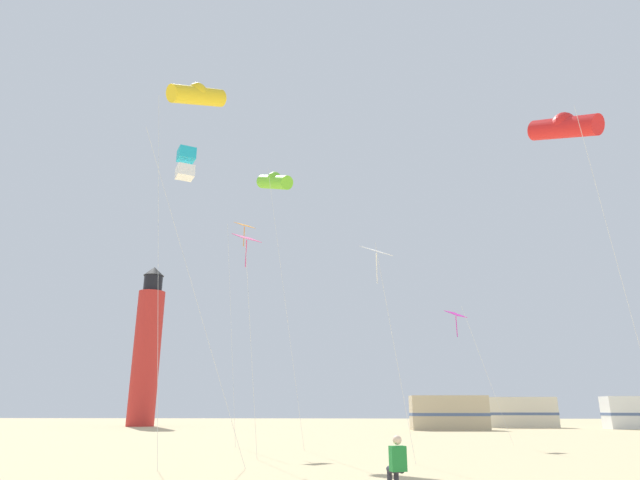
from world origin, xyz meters
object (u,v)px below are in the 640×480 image
at_px(kite_diamond_magenta, 457,318).
at_px(kite_tube_lime, 274,181).
at_px(kite_diamond_orange, 243,234).
at_px(kite_tube_scarlet, 564,127).
at_px(rv_van_tan, 449,413).
at_px(rv_van_cream, 521,412).
at_px(kite_box_cyan, 186,164).
at_px(kite_tube_gold, 197,95).
at_px(kite_flyer_standing, 397,462).
at_px(kite_diamond_rainbow, 247,245).
at_px(lighthouse_distant, 147,349).
at_px(kite_diamond_white, 377,258).

height_order(kite_diamond_magenta, kite_tube_lime, kite_tube_lime).
height_order(kite_diamond_orange, kite_tube_scarlet, kite_diamond_orange).
xyz_separation_m(rv_van_tan, rv_van_cream, (7.99, 6.99, 0.00)).
height_order(kite_box_cyan, kite_tube_lime, kite_tube_lime).
bearing_deg(kite_tube_lime, kite_tube_scarlet, -37.10).
xyz_separation_m(kite_tube_gold, kite_box_cyan, (-0.04, -0.57, -3.23)).
relative_size(kite_flyer_standing, kite_diamond_rainbow, 0.14).
height_order(kite_flyer_standing, kite_tube_gold, kite_tube_gold).
bearing_deg(kite_diamond_orange, kite_box_cyan, -90.84).
relative_size(kite_tube_lime, rv_van_tan, 2.06).
height_order(kite_box_cyan, lighthouse_distant, lighthouse_distant).
bearing_deg(kite_box_cyan, kite_tube_lime, 73.69).
relative_size(kite_diamond_rainbow, lighthouse_distant, 0.50).
bearing_deg(kite_diamond_white, kite_diamond_orange, 128.37).
relative_size(kite_diamond_white, rv_van_tan, 1.14).
bearing_deg(kite_tube_scarlet, kite_diamond_rainbow, 162.25).
xyz_separation_m(kite_diamond_orange, rv_van_tan, (13.76, 21.41, -9.34)).
relative_size(kite_diamond_orange, kite_tube_scarlet, 1.00).
bearing_deg(kite_diamond_orange, rv_van_cream, 52.56).
bearing_deg(kite_diamond_white, lighthouse_distant, 120.96).
height_order(kite_diamond_white, kite_diamond_orange, kite_diamond_orange).
bearing_deg(kite_diamond_white, kite_tube_scarlet, -20.22).
height_order(kite_tube_lime, rv_van_cream, kite_tube_lime).
relative_size(kite_box_cyan, kite_diamond_rainbow, 1.29).
bearing_deg(kite_diamond_orange, kite_tube_gold, -90.63).
distance_m(kite_diamond_orange, lighthouse_distant, 34.00).
height_order(kite_tube_gold, kite_diamond_rainbow, kite_tube_gold).
xyz_separation_m(kite_tube_gold, rv_van_tan, (13.86, 30.67, -12.09)).
distance_m(kite_diamond_magenta, kite_tube_lime, 11.92).
relative_size(kite_tube_lime, kite_diamond_rainbow, 1.59).
distance_m(kite_diamond_rainbow, lighthouse_distant, 41.07).
bearing_deg(kite_diamond_magenta, kite_diamond_white, -114.85).
height_order(kite_tube_lime, lighthouse_distant, lighthouse_distant).
bearing_deg(kite_diamond_magenta, kite_tube_lime, -157.87).
height_order(kite_flyer_standing, kite_diamond_orange, kite_diamond_orange).
height_order(kite_tube_scarlet, kite_diamond_rainbow, kite_tube_scarlet).
distance_m(kite_diamond_rainbow, rv_van_tan, 31.74).
distance_m(kite_tube_scarlet, kite_tube_lime, 13.96).
xyz_separation_m(kite_tube_lime, rv_van_cream, (19.76, 30.91, -11.28)).
height_order(kite_diamond_white, rv_van_tan, kite_diamond_white).
relative_size(kite_tube_gold, lighthouse_distant, 0.84).
bearing_deg(kite_diamond_orange, kite_flyer_standing, -65.34).
bearing_deg(kite_box_cyan, kite_diamond_magenta, 44.12).
relative_size(rv_van_tan, rv_van_cream, 1.00).
distance_m(kite_tube_scarlet, rv_van_tan, 33.59).
relative_size(lighthouse_distant, rv_van_cream, 2.59).
bearing_deg(kite_diamond_rainbow, kite_box_cyan, -125.30).
distance_m(kite_diamond_magenta, rv_van_tan, 20.86).
distance_m(kite_diamond_rainbow, rv_van_cream, 41.40).
bearing_deg(kite_tube_lime, kite_tube_gold, -107.28).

